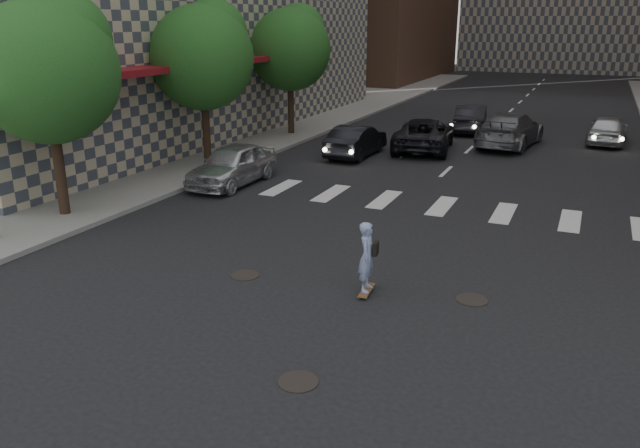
# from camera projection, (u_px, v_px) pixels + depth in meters

# --- Properties ---
(ground) EXTENTS (160.00, 160.00, 0.00)m
(ground) POSITION_uv_depth(u_px,v_px,m) (298.00, 310.00, 13.28)
(ground) COLOR black
(ground) RESTS_ON ground
(sidewalk_left) EXTENTS (13.00, 80.00, 0.15)m
(sidewalk_left) POSITION_uv_depth(u_px,v_px,m) (222.00, 125.00, 36.19)
(sidewalk_left) COLOR gray
(sidewalk_left) RESTS_ON ground
(tree_a) EXTENTS (4.20, 4.20, 6.60)m
(tree_a) POSITION_uv_depth(u_px,v_px,m) (51.00, 65.00, 18.17)
(tree_a) COLOR #382619
(tree_a) RESTS_ON sidewalk_left
(tree_b) EXTENTS (4.20, 4.20, 6.60)m
(tree_b) POSITION_uv_depth(u_px,v_px,m) (205.00, 53.00, 25.13)
(tree_b) COLOR #382619
(tree_b) RESTS_ON sidewalk_left
(tree_c) EXTENTS (4.20, 4.20, 6.60)m
(tree_c) POSITION_uv_depth(u_px,v_px,m) (292.00, 46.00, 32.10)
(tree_c) COLOR #382619
(tree_c) RESTS_ON sidewalk_left
(manhole_a) EXTENTS (0.70, 0.70, 0.02)m
(manhole_a) POSITION_uv_depth(u_px,v_px,m) (298.00, 382.00, 10.64)
(manhole_a) COLOR black
(manhole_a) RESTS_ON ground
(manhole_b) EXTENTS (0.70, 0.70, 0.02)m
(manhole_b) POSITION_uv_depth(u_px,v_px,m) (245.00, 275.00, 15.08)
(manhole_b) COLOR black
(manhole_b) RESTS_ON ground
(manhole_c) EXTENTS (0.70, 0.70, 0.02)m
(manhole_c) POSITION_uv_depth(u_px,v_px,m) (472.00, 300.00, 13.75)
(manhole_c) COLOR black
(manhole_c) RESTS_ON ground
(skateboarder) EXTENTS (0.44, 0.87, 1.69)m
(skateboarder) POSITION_uv_depth(u_px,v_px,m) (368.00, 257.00, 13.82)
(skateboarder) COLOR brown
(skateboarder) RESTS_ON ground
(silver_sedan) EXTENTS (1.82, 4.45, 1.51)m
(silver_sedan) POSITION_uv_depth(u_px,v_px,m) (233.00, 165.00, 23.28)
(silver_sedan) COLOR silver
(silver_sedan) RESTS_ON ground
(traffic_car_a) EXTENTS (1.56, 4.31, 1.41)m
(traffic_car_a) POSITION_uv_depth(u_px,v_px,m) (356.00, 141.00, 28.15)
(traffic_car_a) COLOR black
(traffic_car_a) RESTS_ON ground
(traffic_car_b) EXTENTS (3.02, 5.94, 1.65)m
(traffic_car_b) POSITION_uv_depth(u_px,v_px,m) (510.00, 129.00, 30.34)
(traffic_car_b) COLOR #5B5D63
(traffic_car_b) RESTS_ON ground
(traffic_car_c) EXTENTS (3.21, 5.69, 1.50)m
(traffic_car_c) POSITION_uv_depth(u_px,v_px,m) (424.00, 134.00, 29.47)
(traffic_car_c) COLOR black
(traffic_car_c) RESTS_ON ground
(traffic_car_d) EXTENTS (2.05, 4.40, 1.46)m
(traffic_car_d) POSITION_uv_depth(u_px,v_px,m) (608.00, 129.00, 30.96)
(traffic_car_d) COLOR #B3B5BA
(traffic_car_d) RESTS_ON ground
(traffic_car_e) EXTENTS (2.12, 4.65, 1.48)m
(traffic_car_e) POSITION_uv_depth(u_px,v_px,m) (471.00, 119.00, 34.29)
(traffic_car_e) COLOR black
(traffic_car_e) RESTS_ON ground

